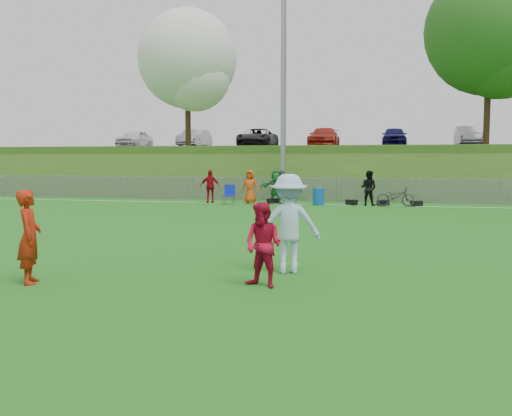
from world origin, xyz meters
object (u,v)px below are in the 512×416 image
(player_red_left, at_px, (29,237))
(player_blue, at_px, (289,224))
(frisbee, at_px, (294,211))
(recycling_bin, at_px, (319,197))
(player_red_center, at_px, (263,245))
(bicycle, at_px, (396,197))

(player_red_left, bearing_deg, player_blue, -90.89)
(player_red_left, height_order, frisbee, player_red_left)
(frisbee, distance_m, recycling_bin, 15.63)
(player_blue, bearing_deg, player_red_left, 8.77)
(player_blue, bearing_deg, player_red_center, 65.09)
(bicycle, bearing_deg, player_blue, 158.26)
(bicycle, bearing_deg, player_red_left, 146.37)
(player_red_left, bearing_deg, bicycle, -44.92)
(player_blue, relative_size, frisbee, 6.43)
(frisbee, height_order, recycling_bin, frisbee)
(player_red_left, distance_m, bicycle, 19.93)
(recycling_bin, bearing_deg, player_blue, -85.20)
(player_red_left, distance_m, recycling_bin, 18.99)
(player_blue, xyz_separation_m, bicycle, (2.26, 16.77, -0.51))
(player_red_left, xyz_separation_m, player_blue, (4.41, 2.01, 0.13))
(player_red_left, relative_size, recycling_bin, 2.04)
(player_red_center, height_order, frisbee, player_red_center)
(player_red_center, relative_size, frisbee, 4.93)
(player_blue, bearing_deg, frisbee, -101.23)
(player_blue, height_order, bicycle, player_blue)
(player_blue, height_order, recycling_bin, player_blue)
(player_red_center, bearing_deg, frisbee, 108.07)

